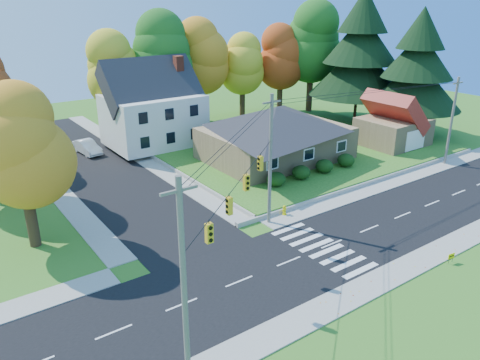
% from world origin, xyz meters
% --- Properties ---
extents(ground, '(120.00, 120.00, 0.00)m').
position_xyz_m(ground, '(0.00, 0.00, 0.00)').
color(ground, '#3D7923').
extents(road_main, '(90.00, 8.00, 0.02)m').
position_xyz_m(road_main, '(0.00, 0.00, 0.01)').
color(road_main, black).
rests_on(road_main, ground).
extents(road_cross, '(8.00, 44.00, 0.02)m').
position_xyz_m(road_cross, '(-8.00, 26.00, 0.01)').
color(road_cross, black).
rests_on(road_cross, ground).
extents(sidewalk_north, '(90.00, 2.00, 0.08)m').
position_xyz_m(sidewalk_north, '(0.00, 5.00, 0.04)').
color(sidewalk_north, '#9C9A90').
rests_on(sidewalk_north, ground).
extents(sidewalk_south, '(90.00, 2.00, 0.08)m').
position_xyz_m(sidewalk_south, '(0.00, -5.00, 0.04)').
color(sidewalk_south, '#9C9A90').
rests_on(sidewalk_south, ground).
extents(lawn, '(30.00, 30.00, 0.50)m').
position_xyz_m(lawn, '(13.00, 21.00, 0.25)').
color(lawn, '#3D7923').
rests_on(lawn, ground).
extents(ranch_house, '(14.60, 10.60, 5.40)m').
position_xyz_m(ranch_house, '(8.00, 16.00, 3.27)').
color(ranch_house, tan).
rests_on(ranch_house, lawn).
extents(colonial_house, '(10.40, 8.40, 9.60)m').
position_xyz_m(colonial_house, '(0.04, 28.00, 4.58)').
color(colonial_house, silver).
rests_on(colonial_house, lawn).
extents(garage, '(7.30, 6.30, 4.60)m').
position_xyz_m(garage, '(22.00, 11.99, 2.84)').
color(garage, tan).
rests_on(garage, lawn).
extents(hedge_row, '(10.70, 1.70, 1.27)m').
position_xyz_m(hedge_row, '(7.50, 9.80, 1.14)').
color(hedge_row, '#163A10').
rests_on(hedge_row, lawn).
extents(traffic_infrastructure, '(38.10, 10.66, 10.00)m').
position_xyz_m(traffic_infrastructure, '(-0.15, 1.35, 5.15)').
color(traffic_infrastructure, '#666059').
rests_on(traffic_infrastructure, ground).
extents(tree_lot_0, '(6.72, 6.72, 12.51)m').
position_xyz_m(tree_lot_0, '(-2.00, 34.00, 8.31)').
color(tree_lot_0, '#3F2A19').
rests_on(tree_lot_0, lawn).
extents(tree_lot_1, '(7.84, 7.84, 14.60)m').
position_xyz_m(tree_lot_1, '(4.00, 33.00, 9.61)').
color(tree_lot_1, '#3F2A19').
rests_on(tree_lot_1, lawn).
extents(tree_lot_2, '(7.28, 7.28, 13.56)m').
position_xyz_m(tree_lot_2, '(10.00, 34.00, 8.96)').
color(tree_lot_2, '#3F2A19').
rests_on(tree_lot_2, lawn).
extents(tree_lot_3, '(6.16, 6.16, 11.47)m').
position_xyz_m(tree_lot_3, '(16.00, 33.00, 7.65)').
color(tree_lot_3, '#3F2A19').
rests_on(tree_lot_3, lawn).
extents(tree_lot_4, '(6.72, 6.72, 12.51)m').
position_xyz_m(tree_lot_4, '(22.00, 32.00, 8.31)').
color(tree_lot_4, '#3F2A19').
rests_on(tree_lot_4, lawn).
extents(tree_lot_5, '(8.40, 8.40, 15.64)m').
position_xyz_m(tree_lot_5, '(26.00, 30.00, 10.27)').
color(tree_lot_5, '#3F2A19').
rests_on(tree_lot_5, lawn).
extents(conifer_east_a, '(12.80, 12.80, 16.96)m').
position_xyz_m(conifer_east_a, '(27.00, 22.00, 9.39)').
color(conifer_east_a, '#3F2A19').
rests_on(conifer_east_a, lawn).
extents(conifer_east_b, '(11.20, 11.20, 14.84)m').
position_xyz_m(conifer_east_b, '(28.00, 14.00, 8.28)').
color(conifer_east_b, '#3F2A19').
rests_on(conifer_east_b, lawn).
extents(tree_west_0, '(6.16, 6.16, 11.47)m').
position_xyz_m(tree_west_0, '(-17.00, 12.00, 7.15)').
color(tree_west_0, '#3F2A19').
rests_on(tree_west_0, ground).
extents(white_car, '(2.06, 4.68, 1.49)m').
position_xyz_m(white_car, '(-7.14, 30.26, 0.77)').
color(white_car, silver).
rests_on(white_car, road_cross).
extents(fire_hydrant, '(0.50, 0.39, 0.87)m').
position_xyz_m(fire_hydrant, '(0.34, 5.52, 0.41)').
color(fire_hydrant, '#D4C608').
rests_on(fire_hydrant, ground).
extents(yard_sign, '(0.56, 0.12, 0.70)m').
position_xyz_m(yard_sign, '(4.51, -6.28, 0.50)').
color(yard_sign, black).
rests_on(yard_sign, ground).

